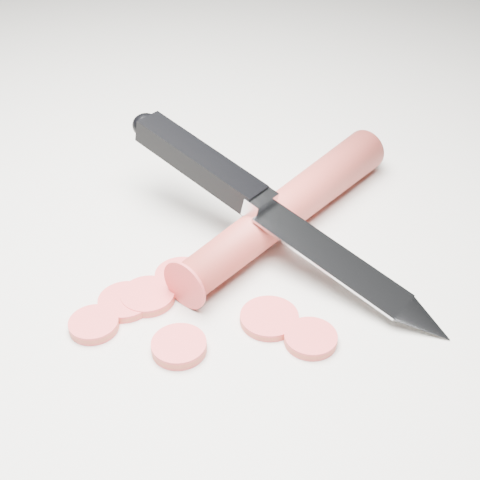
% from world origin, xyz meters
% --- Properties ---
extents(ground, '(2.40, 2.40, 0.00)m').
position_xyz_m(ground, '(0.00, 0.00, 0.00)').
color(ground, beige).
rests_on(ground, ground).
extents(carrot, '(0.10, 0.22, 0.03)m').
position_xyz_m(carrot, '(0.03, 0.06, 0.02)').
color(carrot, '#B8332C').
rests_on(carrot, ground).
extents(carrot_slice_0, '(0.03, 0.03, 0.01)m').
position_xyz_m(carrot_slice_0, '(-0.05, -0.09, 0.00)').
color(carrot_slice_0, '#DD393C').
rests_on(carrot_slice_0, ground).
extents(carrot_slice_1, '(0.04, 0.04, 0.01)m').
position_xyz_m(carrot_slice_1, '(-0.04, -0.06, 0.00)').
color(carrot_slice_1, '#DD393C').
rests_on(carrot_slice_1, ground).
extents(carrot_slice_2, '(0.04, 0.04, 0.01)m').
position_xyz_m(carrot_slice_2, '(0.05, -0.04, 0.00)').
color(carrot_slice_2, '#DD393C').
rests_on(carrot_slice_2, ground).
extents(carrot_slice_3, '(0.03, 0.03, 0.01)m').
position_xyz_m(carrot_slice_3, '(0.01, -0.09, 0.00)').
color(carrot_slice_3, '#DD393C').
rests_on(carrot_slice_3, ground).
extents(carrot_slice_4, '(0.03, 0.03, 0.01)m').
position_xyz_m(carrot_slice_4, '(0.08, -0.05, 0.00)').
color(carrot_slice_4, '#DD393C').
rests_on(carrot_slice_4, ground).
extents(carrot_slice_5, '(0.04, 0.04, 0.01)m').
position_xyz_m(carrot_slice_5, '(-0.02, -0.02, 0.00)').
color(carrot_slice_5, '#DD393C').
rests_on(carrot_slice_5, ground).
extents(carrot_slice_6, '(0.04, 0.04, 0.01)m').
position_xyz_m(carrot_slice_6, '(-0.03, -0.05, 0.00)').
color(carrot_slice_6, '#DD393C').
rests_on(carrot_slice_6, ground).
extents(kitchen_knife, '(0.27, 0.12, 0.07)m').
position_xyz_m(kitchen_knife, '(0.03, 0.03, 0.04)').
color(kitchen_knife, '#B4B6BB').
rests_on(kitchen_knife, ground).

